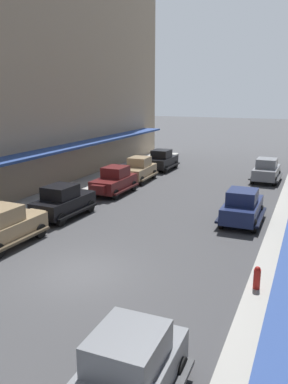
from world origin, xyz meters
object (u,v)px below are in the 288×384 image
Objects in this scene: parked_car_2 at (162,160)px; parked_car_5 at (114,180)px; parked_car_6 at (138,169)px; parked_car_7 at (124,377)px; parked_car_3 at (242,206)px; parked_car_1 at (63,201)px; parked_car_4 at (5,225)px; fire_hydrant at (257,277)px; parked_car_0 at (267,170)px.

parked_car_2 is 1.00× the size of parked_car_5.
parked_car_7 is (9.17, -21.29, 0.00)m from parked_car_6.
parked_car_6 is (-9.24, 7.28, 0.00)m from parked_car_3.
parked_car_1 is at bearing -91.53° from parked_car_5.
parked_car_4 is at bearing -90.13° from parked_car_1.
parked_car_4 is (-9.25, -7.41, 0.00)m from parked_car_3.
parked_car_1 and parked_car_2 have the same top height.
parked_car_5 is 5.21× the size of fire_hydrant.
parked_car_2 and parked_car_3 have the same top height.
parked_car_1 is at bearing -162.73° from parked_car_3.
parked_car_0 is at bearing 41.37° from parked_car_5.
parked_car_3 is at bearing -17.68° from parked_car_5.
parked_car_4 is at bearing 144.31° from parked_car_7.
parked_car_0 and parked_car_3 have the same top height.
parked_car_3 and parked_car_4 have the same top height.
parked_car_1 is at bearing 129.47° from parked_car_7.
fire_hydrant is (1.77, -18.33, -0.38)m from parked_car_0.
parked_car_6 and parked_car_7 have the same top height.
fire_hydrant is at bearing -76.58° from parked_car_3.
parked_car_7 is (9.02, -26.17, 0.00)m from parked_car_2.
parked_car_1 and parked_car_6 have the same top height.
parked_car_1 is 1.01× the size of parked_car_5.
parked_car_0 is 20.52m from parked_car_4.
parked_car_3 and parked_car_6 have the same top height.
parked_car_1 is 11.92m from fire_hydrant.
parked_car_2 and parked_car_5 have the same top height.
parked_car_5 is 14.99m from fire_hydrant.
parked_car_3 is at bearing -90.00° from parked_car_0.
parked_car_1 and parked_car_3 have the same top height.
parked_car_0 reaches higher than fire_hydrant.
parked_car_3 is at bearing -38.23° from parked_car_6.
parked_car_5 is 1.00× the size of parked_car_7.
fire_hydrant is at bearing 74.35° from parked_car_7.
fire_hydrant is at bearing -43.55° from parked_car_5.
parked_car_4 is at bearing 179.94° from fire_hydrant.
parked_car_1 is 15.03m from parked_car_2.
parked_car_0 is 1.00× the size of parked_car_5.
parked_car_3 is 1.00× the size of parked_car_5.
parked_car_2 and parked_car_4 have the same top height.
parked_car_7 is (9.02, -16.91, 0.00)m from parked_car_5.
parked_car_0 is 1.00× the size of parked_car_2.
parked_car_1 and parked_car_4 have the same top height.
fire_hydrant is (10.86, -10.32, -0.38)m from parked_car_5.
parked_car_7 is at bearing -90.17° from parked_car_0.
parked_car_1 and parked_car_7 have the same top height.
parked_car_3 reaches higher than fire_hydrant.
parked_car_5 is at bearing 88.47° from parked_car_1.
parked_car_5 is 0.99× the size of parked_car_6.
parked_car_2 reaches higher than fire_hydrant.
parked_car_6 reaches higher than fire_hydrant.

